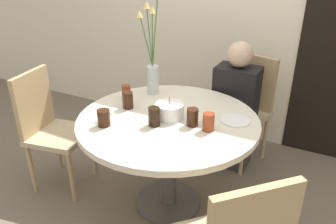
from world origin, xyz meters
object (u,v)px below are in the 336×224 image
object	(u,v)px
birthday_cake	(170,111)
drink_glass_3	(154,117)
drink_glass_1	(128,100)
drink_glass_5	(104,118)
side_plate	(235,120)
chair_far_back	(49,124)
person_guest	(235,110)
drink_glass_2	(126,92)
flower_vase	(152,67)
drink_glass_0	(193,117)
chair_left_flank	(246,103)
drink_glass_4	(208,122)

from	to	relation	value
birthday_cake	drink_glass_3	bearing A→B (deg)	-104.13
drink_glass_1	drink_glass_5	distance (m)	0.29
drink_glass_5	side_plate	bearing A→B (deg)	31.83
chair_far_back	birthday_cake	distance (m)	0.97
birthday_cake	person_guest	bearing A→B (deg)	72.54
side_plate	person_guest	bearing A→B (deg)	105.88
drink_glass_1	chair_far_back	bearing A→B (deg)	-162.92
drink_glass_2	drink_glass_5	bearing A→B (deg)	-74.51
flower_vase	person_guest	xyz separation A→B (m)	(0.53, 0.43, -0.41)
drink_glass_1	person_guest	bearing A→B (deg)	52.82
drink_glass_2	chair_far_back	bearing A→B (deg)	-148.32
birthday_cake	drink_glass_1	world-z (taller)	birthday_cake
side_plate	drink_glass_3	xyz separation A→B (m)	(-0.43, -0.29, 0.05)
drink_glass_2	drink_glass_5	size ratio (longest dim) A/B	1.04
drink_glass_0	drink_glass_2	world-z (taller)	drink_glass_0
person_guest	birthday_cake	bearing A→B (deg)	-107.46
chair_left_flank	flower_vase	size ratio (longest dim) A/B	1.21
flower_vase	drink_glass_4	size ratio (longest dim) A/B	6.79
drink_glass_3	drink_glass_1	bearing A→B (deg)	154.26
chair_far_back	drink_glass_4	world-z (taller)	chair_far_back
drink_glass_3	person_guest	world-z (taller)	person_guest
flower_vase	drink_glass_3	world-z (taller)	flower_vase
drink_glass_1	drink_glass_2	bearing A→B (deg)	127.98
chair_left_flank	drink_glass_4	bearing A→B (deg)	-71.66
person_guest	side_plate	bearing A→B (deg)	-74.12
drink_glass_1	drink_glass_3	xyz separation A→B (m)	(0.29, -0.14, 0.00)
chair_far_back	drink_glass_5	size ratio (longest dim) A/B	8.85
drink_glass_5	drink_glass_2	bearing A→B (deg)	105.49
chair_left_flank	side_plate	distance (m)	0.77
chair_left_flank	chair_far_back	xyz separation A→B (m)	(-1.20, -1.06, 0.00)
chair_left_flank	person_guest	xyz separation A→B (m)	(-0.05, -0.15, -0.01)
flower_vase	drink_glass_5	xyz separation A→B (m)	(-0.00, -0.59, -0.16)
side_plate	drink_glass_5	xyz separation A→B (m)	(-0.70, -0.43, 0.05)
drink_glass_1	drink_glass_4	size ratio (longest dim) A/B	1.05
drink_glass_3	birthday_cake	bearing A→B (deg)	75.87
chair_far_back	side_plate	distance (m)	1.37
drink_glass_1	drink_glass_4	xyz separation A→B (m)	(0.61, -0.04, -0.00)
drink_glass_3	flower_vase	bearing A→B (deg)	121.26
drink_glass_3	drink_glass_4	world-z (taller)	drink_glass_3
drink_glass_0	drink_glass_4	xyz separation A→B (m)	(0.11, -0.01, 0.00)
drink_glass_1	drink_glass_2	size ratio (longest dim) A/B	1.08
drink_glass_0	chair_far_back	bearing A→B (deg)	-171.99
chair_far_back	drink_glass_3	size ratio (longest dim) A/B	7.76
birthday_cake	drink_glass_5	bearing A→B (deg)	-137.01
flower_vase	chair_far_back	bearing A→B (deg)	-141.88
drink_glass_4	drink_glass_0	bearing A→B (deg)	172.70
chair_far_back	drink_glass_4	bearing A→B (deg)	-94.42
birthday_cake	drink_glass_3	distance (m)	0.14
chair_far_back	drink_glass_1	size ratio (longest dim) A/B	7.88
flower_vase	drink_glass_1	xyz separation A→B (m)	(-0.02, -0.30, -0.15)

